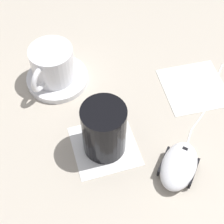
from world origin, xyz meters
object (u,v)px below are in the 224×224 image
(coffee_cup, at_px, (52,64))
(computer_mouse, at_px, (179,166))
(drinking_glass, at_px, (101,129))
(saucer, at_px, (57,78))

(coffee_cup, height_order, computer_mouse, coffee_cup)
(drinking_glass, bearing_deg, saucer, 40.49)
(saucer, distance_m, computer_mouse, 0.30)
(saucer, xyz_separation_m, computer_mouse, (-0.17, -0.26, 0.01))
(coffee_cup, xyz_separation_m, computer_mouse, (-0.17, -0.26, -0.03))
(coffee_cup, bearing_deg, drinking_glass, -138.11)
(coffee_cup, height_order, drinking_glass, drinking_glass)
(computer_mouse, bearing_deg, saucer, 56.95)
(coffee_cup, relative_size, computer_mouse, 1.07)
(saucer, bearing_deg, drinking_glass, -139.51)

